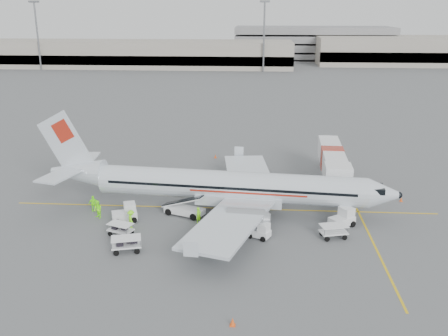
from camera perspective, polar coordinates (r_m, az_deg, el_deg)
The scene contains 26 objects.
ground at distance 52.37m, azimuth -0.15°, elevation -4.63°, with size 360.00×360.00×0.00m, color #56595B.
stripe_lead at distance 52.37m, azimuth -0.15°, elevation -4.63°, with size 44.00×0.20×0.01m, color yellow.
stripe_cross at distance 46.20m, azimuth 16.91°, elevation -8.66°, with size 0.20×20.00×0.01m, color yellow.
terminal_west at distance 184.15m, azimuth -10.00°, elevation 12.73°, with size 110.00×22.00×9.00m, color gray, non-canonical shape.
terminal_east at distance 204.97m, azimuth 23.41°, elevation 12.21°, with size 90.00×26.00×10.00m, color gray, non-canonical shape.
parking_garage at distance 209.80m, azimuth 10.10°, elevation 14.00°, with size 62.00×24.00×14.00m, color slate, non-canonical shape.
treeline at distance 223.95m, azimuth 3.10°, elevation 13.44°, with size 300.00×3.00×6.00m, color black, non-canonical shape.
mast_west at distance 182.00m, azimuth -20.52°, elevation 13.90°, with size 3.20×1.20×22.00m, color slate, non-canonical shape.
mast_center at distance 166.53m, azimuth 4.59°, elevation 14.67°, with size 3.20×1.20×22.00m, color slate, non-canonical shape.
aircraft at distance 49.73m, azimuth 0.75°, elevation 0.15°, with size 35.62×27.92×9.82m, color silver, non-canonical shape.
jet_bridge at distance 60.18m, azimuth 12.18°, elevation 0.21°, with size 3.16×16.84×4.42m, color white, non-canonical shape.
belt_loader at distance 50.37m, azimuth -4.54°, elevation -3.86°, with size 5.32×2.00×2.88m, color white, non-canonical shape.
tug_fore at distance 49.15m, azimuth 13.33°, elevation -5.53°, with size 2.40×1.37×1.85m, color white, non-canonical shape.
tug_mid at distance 45.76m, azimuth 4.06°, elevation -7.10°, with size 1.95×1.12×1.51m, color white, non-canonical shape.
tug_aft at distance 49.95m, azimuth -11.32°, elevation -5.00°, with size 2.40×1.37×1.85m, color white, non-canonical shape.
cart_loaded_a at distance 47.18m, azimuth -11.73°, elevation -6.88°, with size 2.25×1.33×1.18m, color white, non-canonical shape.
cart_loaded_b at distance 44.09m, azimuth -11.10°, elevation -8.57°, with size 2.51×1.48×1.31m, color white, non-canonical shape.
cart_empty_a at distance 45.89m, azimuth -0.20°, elevation -7.09°, with size 2.57×1.52×1.34m, color white, non-canonical shape.
cart_empty_b at distance 46.78m, azimuth 12.40°, elevation -7.09°, with size 2.43×1.43×1.27m, color white, non-canonical shape.
cone_nose at distance 57.40m, azimuth 19.59°, elevation -3.37°, with size 0.33×0.33×0.54m, color #F25315.
cone_port at distance 69.67m, azimuth -0.99°, elevation 1.37°, with size 0.34×0.34×0.55m, color #F25315.
cone_stbd at distance 34.37m, azimuth 0.99°, elevation -17.14°, with size 0.38×0.38×0.62m, color #F25315.
crew_a at distance 48.73m, azimuth -2.91°, elevation -5.41°, with size 0.58×0.38×1.60m, color #7FFB13.
crew_b at distance 51.23m, azimuth -14.23°, elevation -4.62°, with size 0.89×0.70×1.84m, color #7FFB13.
crew_c at distance 48.26m, azimuth -10.56°, elevation -5.79°, with size 1.19×0.68×1.84m, color #7FFB13.
crew_d at distance 53.09m, azimuth -14.69°, elevation -3.95°, with size 0.99×0.41×1.69m, color #7FFB13.
Camera 1 is at (3.43, -48.28, 20.00)m, focal length 40.00 mm.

